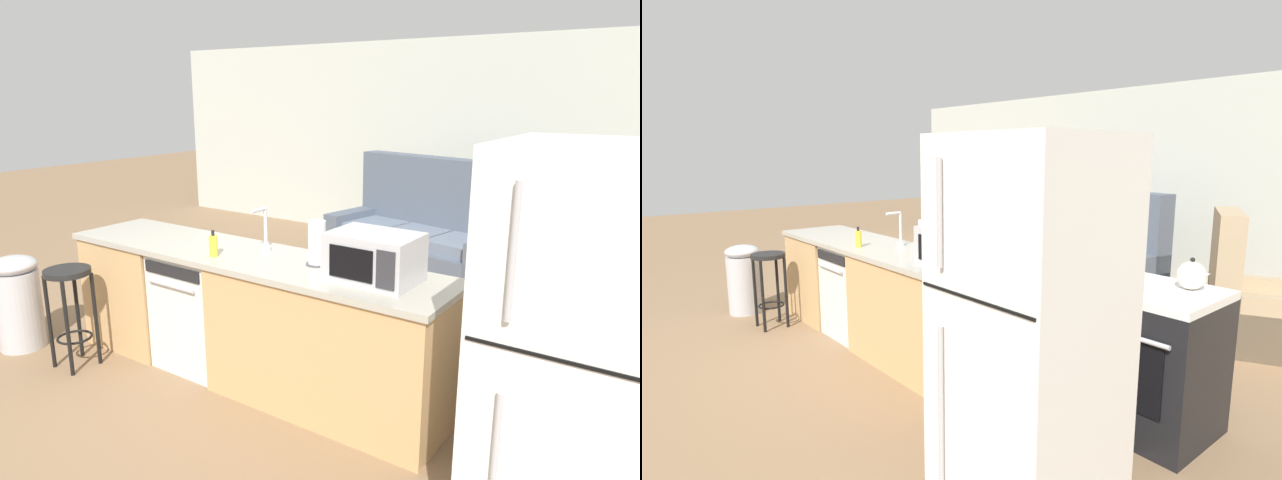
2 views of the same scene
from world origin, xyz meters
The scene contains 15 objects.
ground_plane centered at (0.00, 0.00, 0.00)m, with size 24.00×24.00×0.00m, color #896B4C.
wall_back centered at (0.30, 4.20, 1.30)m, with size 10.00×0.06×2.60m.
kitchen_counter centered at (0.24, 0.00, 0.42)m, with size 2.94×0.66×0.90m.
dishwasher centered at (-0.25, 0.00, 0.42)m, with size 0.58×0.61×0.84m.
stove_range centered at (2.35, 0.55, 0.45)m, with size 0.76×0.68×0.90m.
refrigerator centered at (2.35, -0.55, 0.89)m, with size 0.72×0.73×1.78m.
microwave centered at (1.13, 0.00, 1.04)m, with size 0.50×0.37×0.28m.
sink_faucet centered at (0.21, 0.14, 1.03)m, with size 0.07×0.18×0.30m.
paper_towel_roll centered at (0.69, 0.07, 1.04)m, with size 0.14×0.14×0.28m.
soap_bottle centered at (0.02, -0.16, 0.97)m, with size 0.06×0.06×0.18m.
kettle centered at (2.52, 0.68, 0.99)m, with size 0.21×0.17×0.19m.
bar_stool centered at (-1.00, -0.59, 0.54)m, with size 0.32×0.32×0.74m.
trash_bin centered at (-1.64, -0.64, 0.38)m, with size 0.35×0.35×0.74m.
couch centered at (0.22, 2.80, 0.39)m, with size 2.14×1.27×1.27m.
armchair centered at (2.21, 2.47, 0.35)m, with size 1.10×1.12×1.20m.
Camera 2 is at (3.83, -2.21, 1.70)m, focal length 28.00 mm.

